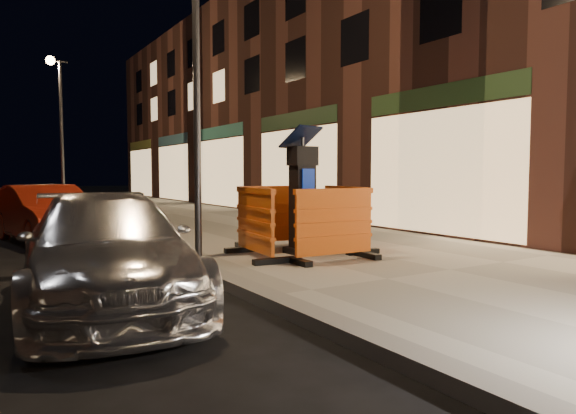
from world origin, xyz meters
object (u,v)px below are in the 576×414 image
barrier_kerbside (255,223)px  barrier_bldgside (345,218)px  car_silver (107,303)px  parking_kiosk (302,194)px  barrier_back (275,216)px  car_red (47,242)px  barrier_front (334,225)px

barrier_kerbside → barrier_bldgside: 1.90m
barrier_kerbside → car_silver: 3.04m
parking_kiosk → car_silver: parking_kiosk is taller
barrier_bldgside → car_silver: barrier_bldgside is taller
barrier_bldgside → barrier_kerbside: bearing=99.4°
parking_kiosk → barrier_back: (0.00, 0.95, -0.47)m
parking_kiosk → car_red: bearing=132.3°
barrier_back → car_silver: barrier_back is taller
barrier_back → car_red: barrier_back is taller
parking_kiosk → barrier_front: (0.00, -0.95, -0.47)m
barrier_kerbside → barrier_front: bearing=-129.6°
barrier_front → car_silver: size_ratio=0.33×
barrier_back → car_red: (-3.58, 4.18, -0.74)m
car_silver → car_red: 6.35m
barrier_front → car_silver: (-3.63, -0.27, -0.74)m
barrier_kerbside → barrier_back: bearing=-39.6°
parking_kiosk → barrier_back: bearing=97.4°
parking_kiosk → barrier_bldgside: size_ratio=1.40×
barrier_front → barrier_back: size_ratio=1.00×
car_silver → car_red: bearing=96.2°
barrier_bldgside → barrier_back: bearing=54.4°
barrier_back → parking_kiosk: bearing=-79.6°
parking_kiosk → barrier_bldgside: parking_kiosk is taller
parking_kiosk → barrier_bldgside: 1.06m
parking_kiosk → car_red: size_ratio=0.53×
barrier_back → car_silver: bearing=-138.7°
parking_kiosk → barrier_kerbside: bearing=-172.6°
barrier_bldgside → parking_kiosk: bearing=99.4°
car_red → barrier_kerbside: bearing=-72.7°
car_silver → car_red: car_silver is taller
parking_kiosk → car_red: 6.37m
barrier_bldgside → car_red: 6.88m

